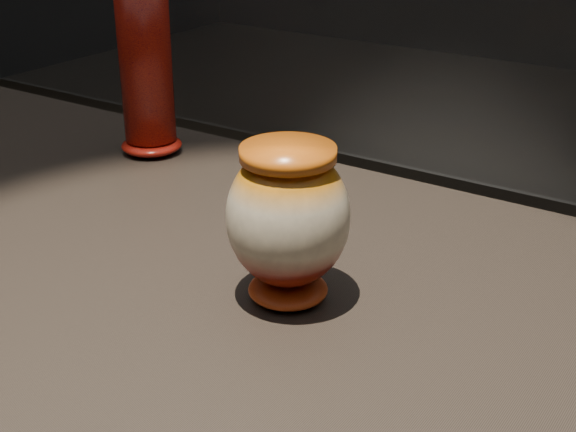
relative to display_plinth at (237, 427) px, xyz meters
name	(u,v)px	position (x,y,z in m)	size (l,w,h in m)	color
display_plinth	(237,427)	(0.00, 0.00, 0.00)	(2.00, 0.80, 0.90)	black
main_vase	(288,219)	(0.11, -0.04, 0.38)	(0.18, 0.18, 0.19)	maroon
tall_vase	(146,61)	(-0.38, 0.26, 0.44)	(0.13, 0.13, 0.34)	red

